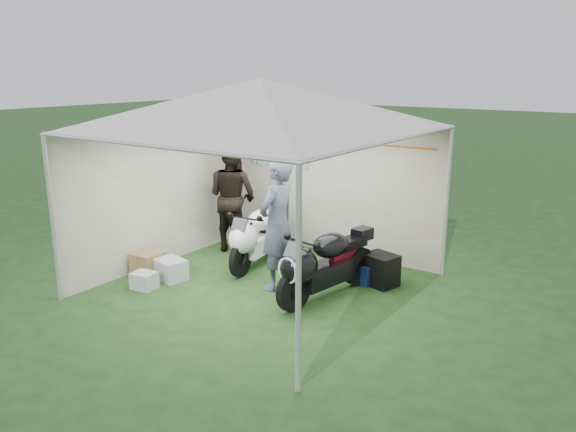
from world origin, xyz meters
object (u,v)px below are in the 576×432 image
object	(u,v)px
crate_1	(148,264)
crate_2	(144,281)
paddock_stand	(362,273)
person_blue_jacket	(277,224)
person_dark_jacket	(233,197)
crate_0	(171,269)
motorcycle_black	(323,263)
canopy_tent	(261,110)
motorcycle_white	(257,235)
equipment_box	(380,270)

from	to	relation	value
crate_1	crate_2	size ratio (longest dim) A/B	1.20
paddock_stand	person_blue_jacket	distance (m)	1.51
person_dark_jacket	person_blue_jacket	bearing A→B (deg)	150.88
paddock_stand	person_dark_jacket	distance (m)	2.74
crate_0	crate_2	bearing A→B (deg)	-93.78
crate_1	motorcycle_black	bearing A→B (deg)	15.34
canopy_tent	paddock_stand	bearing A→B (deg)	39.74
person_blue_jacket	person_dark_jacket	bearing A→B (deg)	-119.60
crate_0	person_dark_jacket	bearing A→B (deg)	95.37
motorcycle_white	crate_2	xyz separation A→B (m)	(-0.73, -1.75, -0.39)
canopy_tent	motorcycle_black	size ratio (longest dim) A/B	2.95
crate_0	motorcycle_black	bearing A→B (deg)	16.46
person_blue_jacket	crate_2	xyz separation A→B (m)	(-1.57, -1.16, -0.84)
person_dark_jacket	equipment_box	distance (m)	2.97
equipment_box	crate_0	distance (m)	3.17
canopy_tent	person_blue_jacket	size ratio (longest dim) A/B	2.92
canopy_tent	equipment_box	world-z (taller)	canopy_tent
paddock_stand	person_blue_jacket	xyz separation A→B (m)	(-0.92, -0.88, 0.82)
paddock_stand	crate_1	world-z (taller)	crate_1
equipment_box	crate_2	xyz separation A→B (m)	(-2.75, -2.12, -0.11)
motorcycle_black	crate_0	xyz separation A→B (m)	(-2.30, -0.68, -0.37)
canopy_tent	crate_0	distance (m)	2.82
crate_0	equipment_box	bearing A→B (deg)	30.91
paddock_stand	crate_1	distance (m)	3.31
person_blue_jacket	crate_0	bearing A→B (deg)	-65.70
paddock_stand	crate_0	bearing A→B (deg)	-147.81
person_dark_jacket	equipment_box	size ratio (longest dim) A/B	4.09
paddock_stand	motorcycle_black	bearing A→B (deg)	-100.06
person_dark_jacket	crate_2	world-z (taller)	person_dark_jacket
motorcycle_black	crate_2	world-z (taller)	motorcycle_black
motorcycle_white	paddock_stand	world-z (taller)	motorcycle_white
person_blue_jacket	motorcycle_black	bearing A→B (deg)	91.57
paddock_stand	crate_0	world-z (taller)	crate_0
motorcycle_white	equipment_box	xyz separation A→B (m)	(2.02, 0.36, -0.28)
canopy_tent	person_dark_jacket	xyz separation A→B (m)	(-1.48, 1.06, -1.61)
canopy_tent	equipment_box	distance (m)	2.91
person_dark_jacket	crate_2	xyz separation A→B (m)	(0.12, -2.15, -0.85)
person_dark_jacket	person_blue_jacket	world-z (taller)	person_dark_jacket
equipment_box	crate_2	world-z (taller)	equipment_box
motorcycle_white	equipment_box	bearing A→B (deg)	0.03
paddock_stand	crate_0	distance (m)	2.90
equipment_box	motorcycle_black	bearing A→B (deg)	-113.81
canopy_tent	crate_2	distance (m)	3.01
crate_2	person_blue_jacket	bearing A→B (deg)	36.47
paddock_stand	person_dark_jacket	xyz separation A→B (m)	(-2.61, 0.11, 0.82)
motorcycle_black	crate_0	world-z (taller)	motorcycle_black
canopy_tent	crate_2	bearing A→B (deg)	-141.09
paddock_stand	crate_1	xyz separation A→B (m)	(-2.88, -1.61, 0.03)
motorcycle_white	crate_1	world-z (taller)	motorcycle_white
paddock_stand	equipment_box	bearing A→B (deg)	17.37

